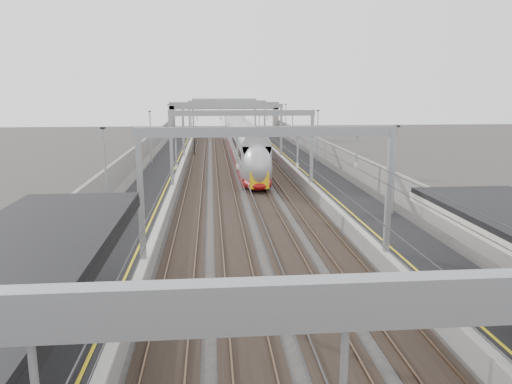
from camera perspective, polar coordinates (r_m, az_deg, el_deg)
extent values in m
cube|color=black|center=(48.55, -11.23, 0.86)|extent=(4.00, 120.00, 1.00)
cube|color=black|center=(49.46, 7.53, 1.18)|extent=(4.00, 120.00, 1.00)
cube|color=black|center=(48.38, -7.09, 0.41)|extent=(2.40, 140.00, 0.08)
cube|color=brown|center=(48.40, -7.94, 0.50)|extent=(0.07, 140.00, 0.14)
cube|color=brown|center=(48.35, -6.24, 0.53)|extent=(0.07, 140.00, 0.14)
cube|color=black|center=(48.37, -3.53, 0.47)|extent=(2.40, 140.00, 0.08)
cube|color=brown|center=(48.34, -4.39, 0.56)|extent=(0.07, 140.00, 0.14)
cube|color=brown|center=(48.38, -2.68, 0.59)|extent=(0.07, 140.00, 0.14)
cube|color=black|center=(48.54, 0.01, 0.54)|extent=(2.40, 140.00, 0.08)
cube|color=brown|center=(48.47, -0.84, 0.62)|extent=(0.07, 140.00, 0.14)
cube|color=brown|center=(48.59, 0.85, 0.65)|extent=(0.07, 140.00, 0.14)
cube|color=black|center=(48.90, 3.51, 0.60)|extent=(2.40, 140.00, 0.08)
cube|color=brown|center=(48.78, 2.68, 0.68)|extent=(0.07, 140.00, 0.14)
cube|color=brown|center=(48.99, 4.35, 0.71)|extent=(0.07, 140.00, 0.14)
cube|color=gray|center=(5.62, 25.50, -10.76)|extent=(13.00, 0.25, 0.50)
cube|color=gray|center=(25.21, -13.05, -0.31)|extent=(0.28, 0.28, 6.60)
cube|color=gray|center=(26.57, 14.95, 0.20)|extent=(0.28, 0.28, 6.60)
cube|color=gray|center=(24.68, 1.36, 6.90)|extent=(13.00, 0.25, 0.50)
cube|color=gray|center=(44.87, -9.65, 4.96)|extent=(0.28, 0.28, 6.60)
cube|color=gray|center=(45.64, 6.39, 5.17)|extent=(0.28, 0.28, 6.60)
cube|color=gray|center=(44.57, -1.58, 9.01)|extent=(13.00, 0.25, 0.50)
cube|color=gray|center=(64.74, -8.31, 7.01)|extent=(0.28, 0.28, 6.60)
cube|color=gray|center=(65.28, 2.88, 7.15)|extent=(0.28, 0.28, 6.60)
cube|color=gray|center=(64.53, -2.72, 9.81)|extent=(13.00, 0.25, 0.50)
cube|color=gray|center=(84.67, -7.60, 8.09)|extent=(0.28, 0.28, 6.60)
cube|color=gray|center=(85.08, 0.99, 8.21)|extent=(0.28, 0.28, 6.60)
cube|color=gray|center=(84.51, -3.32, 10.24)|extent=(13.00, 0.25, 0.50)
cube|color=gray|center=(102.63, -7.19, 8.70)|extent=(0.28, 0.28, 6.60)
cube|color=gray|center=(102.97, -0.09, 8.80)|extent=(0.28, 0.28, 6.60)
cube|color=gray|center=(102.50, -3.66, 10.47)|extent=(13.00, 0.25, 0.50)
cylinder|color=#262628|center=(52.61, -7.06, 7.31)|extent=(0.03, 140.00, 0.03)
cylinder|color=#262628|center=(52.60, -3.77, 7.37)|extent=(0.03, 140.00, 0.03)
cylinder|color=#262628|center=(52.76, -0.48, 7.41)|extent=(0.03, 140.00, 0.03)
cylinder|color=#262628|center=(53.09, 2.77, 7.42)|extent=(0.03, 140.00, 0.03)
cylinder|color=black|center=(18.94, -26.57, -9.35)|extent=(0.20, 0.20, 4.00)
cube|color=gray|center=(102.53, -3.65, 9.83)|extent=(22.00, 2.20, 1.40)
cube|color=gray|center=(102.92, -9.54, 7.98)|extent=(1.00, 2.20, 6.20)
cube|color=gray|center=(103.49, 2.25, 8.14)|extent=(1.00, 2.20, 6.20)
cube|color=gray|center=(48.81, -15.02, 2.06)|extent=(0.30, 120.00, 3.20)
cube|color=gray|center=(50.07, 11.14, 2.47)|extent=(0.30, 120.00, 3.20)
cube|color=maroon|center=(59.18, -0.95, 3.11)|extent=(2.78, 23.72, 0.83)
cube|color=#9D9DA2|center=(58.92, -0.95, 4.99)|extent=(2.78, 23.72, 3.09)
cube|color=black|center=(51.06, -0.26, 1.37)|extent=(2.06, 2.48, 0.52)
cube|color=maroon|center=(83.07, -2.18, 5.56)|extent=(2.78, 23.72, 0.83)
cube|color=#9D9DA2|center=(82.89, -2.19, 6.91)|extent=(2.78, 23.72, 3.09)
cube|color=black|center=(74.87, -1.84, 4.65)|extent=(2.06, 2.48, 0.52)
ellipsoid|color=#9D9DA2|center=(47.04, 0.13, 2.93)|extent=(2.78, 5.36, 4.33)
cube|color=yellow|center=(45.01, 0.39, 1.33)|extent=(1.75, 0.12, 1.55)
cube|color=black|center=(45.22, 0.34, 3.37)|extent=(1.65, 0.59, 0.97)
cylinder|color=black|center=(72.40, -7.07, 5.29)|extent=(0.12, 0.12, 3.00)
cube|color=black|center=(72.24, -7.10, 6.56)|extent=(0.32, 0.22, 0.75)
sphere|color=#0CE526|center=(72.10, -7.10, 6.67)|extent=(0.16, 0.16, 0.16)
cylinder|color=black|center=(67.49, -0.03, 4.93)|extent=(0.12, 0.12, 3.00)
cube|color=black|center=(67.32, -0.03, 6.28)|extent=(0.32, 0.22, 0.75)
sphere|color=red|center=(67.18, -0.02, 6.39)|extent=(0.16, 0.16, 0.16)
cylinder|color=black|center=(75.05, 1.14, 5.60)|extent=(0.12, 0.12, 3.00)
cube|color=black|center=(74.90, 1.15, 6.82)|extent=(0.32, 0.22, 0.75)
sphere|color=red|center=(74.76, 1.16, 6.93)|extent=(0.16, 0.16, 0.16)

